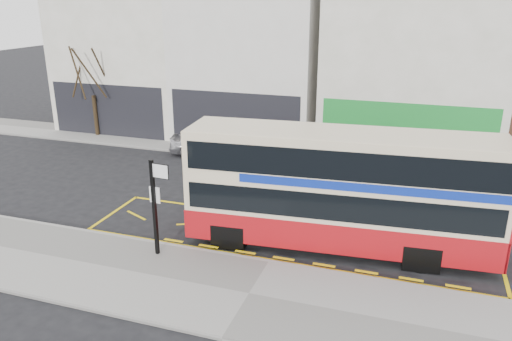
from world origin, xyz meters
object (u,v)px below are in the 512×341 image
(car_silver, at_px, (209,142))
(car_grey, at_px, (285,153))
(car_white, at_px, (475,174))
(double_decker_bus, at_px, (341,189))
(street_tree_left, at_px, (89,58))
(bus_stop_post, at_px, (156,199))
(street_tree_right, at_px, (437,104))

(car_silver, height_order, car_grey, car_silver)
(car_silver, bearing_deg, car_white, -106.62)
(double_decker_bus, bearing_deg, car_silver, 130.69)
(car_silver, distance_m, car_grey, 4.37)
(street_tree_left, bearing_deg, double_decker_bus, -30.11)
(bus_stop_post, bearing_deg, car_silver, 110.25)
(bus_stop_post, distance_m, car_silver, 11.28)
(car_grey, distance_m, street_tree_left, 12.94)
(car_grey, distance_m, car_white, 8.72)
(car_grey, bearing_deg, car_silver, 100.94)
(car_grey, height_order, street_tree_left, street_tree_left)
(bus_stop_post, bearing_deg, street_tree_right, 62.55)
(bus_stop_post, height_order, car_grey, bus_stop_post)
(street_tree_right, bearing_deg, car_grey, -158.02)
(double_decker_bus, distance_m, car_grey, 8.76)
(car_silver, relative_size, street_tree_left, 0.60)
(car_white, bearing_deg, car_grey, 106.42)
(car_grey, xyz_separation_m, street_tree_left, (-12.19, 1.70, 4.00))
(bus_stop_post, height_order, street_tree_right, street_tree_right)
(street_tree_right, bearing_deg, street_tree_left, -176.72)
(double_decker_bus, xyz_separation_m, car_grey, (-3.98, 7.68, -1.43))
(street_tree_right, bearing_deg, car_white, -60.45)
(street_tree_left, bearing_deg, car_silver, -8.36)
(car_silver, distance_m, street_tree_right, 11.71)
(bus_stop_post, height_order, car_white, bus_stop_post)
(car_grey, relative_size, street_tree_left, 0.60)
(car_grey, relative_size, street_tree_right, 0.92)
(double_decker_bus, xyz_separation_m, bus_stop_post, (-5.38, -2.58, -0.06))
(bus_stop_post, bearing_deg, street_tree_left, 137.10)
(car_white, bearing_deg, street_tree_left, 103.21)
(car_white, relative_size, street_tree_left, 0.68)
(street_tree_right, bearing_deg, car_silver, -168.71)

